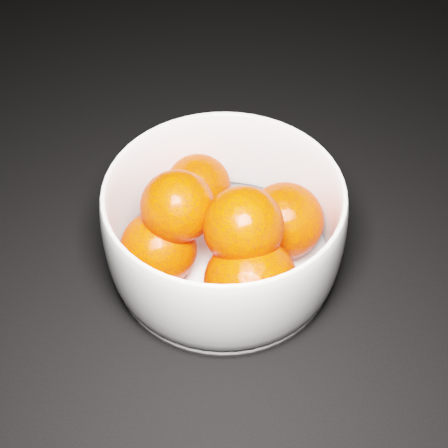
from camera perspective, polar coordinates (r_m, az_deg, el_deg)
The scene contains 2 objects.
bowl at distance 0.57m, azimuth -0.00°, elevation -0.36°, with size 0.22×0.22×0.11m.
orange_pile at distance 0.55m, azimuth 0.13°, elevation -1.01°, with size 0.18×0.16×0.12m.
Camera 1 is at (0.45, -0.07, 0.47)m, focal length 50.00 mm.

